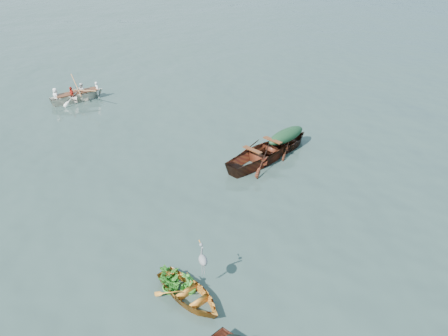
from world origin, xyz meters
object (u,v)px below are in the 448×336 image
at_px(yellow_dinghy, 189,299).
at_px(rowed_boat, 78,101).
at_px(green_tarp_boat, 285,149).
at_px(open_wooden_boat, 262,162).
at_px(heron, 203,264).

xyz_separation_m(yellow_dinghy, rowed_boat, (-2.48, 16.01, 0.00)).
relative_size(green_tarp_boat, open_wooden_boat, 0.78).
bearing_deg(open_wooden_boat, rowed_boat, 8.44).
height_order(green_tarp_boat, rowed_boat, rowed_boat).
relative_size(yellow_dinghy, green_tarp_boat, 0.68).
height_order(yellow_dinghy, open_wooden_boat, open_wooden_boat).
xyz_separation_m(yellow_dinghy, green_tarp_boat, (5.94, 7.16, 0.00)).
xyz_separation_m(yellow_dinghy, open_wooden_boat, (4.57, 6.40, 0.00)).
bearing_deg(yellow_dinghy, open_wooden_boat, 28.16).
bearing_deg(heron, open_wooden_boat, 29.84).
bearing_deg(open_wooden_boat, green_tarp_boat, -88.92).
height_order(yellow_dinghy, rowed_boat, rowed_boat).
xyz_separation_m(yellow_dinghy, heron, (0.47, 0.29, 0.81)).
height_order(open_wooden_boat, rowed_boat, open_wooden_boat).
relative_size(open_wooden_boat, rowed_boat, 1.24).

